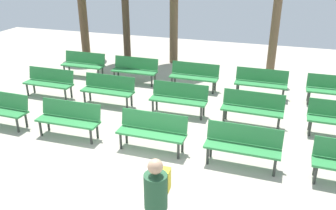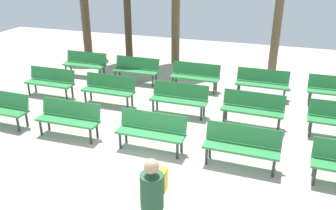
# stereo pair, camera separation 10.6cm
# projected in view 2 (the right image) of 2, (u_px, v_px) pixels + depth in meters

# --- Properties ---
(ground_plane) EXTENTS (25.56, 25.56, 0.00)m
(ground_plane) POSITION_uv_depth(u_px,v_px,m) (121.00, 188.00, 6.98)
(ground_plane) COLOR #B2A899
(bench_r0_c0) EXTENTS (1.62, 0.54, 0.87)m
(bench_r0_c0) POSITION_uv_depth(u_px,v_px,m) (1.00, 106.00, 9.39)
(bench_r0_c0) COLOR #2D8442
(bench_r0_c0) RESTS_ON ground_plane
(bench_r0_c1) EXTENTS (1.60, 0.49, 0.87)m
(bench_r0_c1) POSITION_uv_depth(u_px,v_px,m) (69.00, 117.00, 8.79)
(bench_r0_c1) COLOR #2D8442
(bench_r0_c1) RESTS_ON ground_plane
(bench_r0_c2) EXTENTS (1.61, 0.50, 0.87)m
(bench_r0_c2) POSITION_uv_depth(u_px,v_px,m) (152.00, 129.00, 8.16)
(bench_r0_c2) COLOR #2D8442
(bench_r0_c2) RESTS_ON ground_plane
(bench_r0_c3) EXTENTS (1.61, 0.52, 0.87)m
(bench_r0_c3) POSITION_uv_depth(u_px,v_px,m) (242.00, 144.00, 7.54)
(bench_r0_c3) COLOR #2D8442
(bench_r0_c3) RESTS_ON ground_plane
(bench_r1_c0) EXTENTS (1.61, 0.51, 0.87)m
(bench_r1_c0) POSITION_uv_depth(u_px,v_px,m) (51.00, 80.00, 11.25)
(bench_r1_c0) COLOR #2D8442
(bench_r1_c0) RESTS_ON ground_plane
(bench_r1_c1) EXTENTS (1.61, 0.51, 0.87)m
(bench_r1_c1) POSITION_uv_depth(u_px,v_px,m) (109.00, 88.00, 10.63)
(bench_r1_c1) COLOR #2D8442
(bench_r1_c1) RESTS_ON ground_plane
(bench_r1_c2) EXTENTS (1.60, 0.49, 0.87)m
(bench_r1_c2) POSITION_uv_depth(u_px,v_px,m) (179.00, 97.00, 9.97)
(bench_r1_c2) COLOR #2D8442
(bench_r1_c2) RESTS_ON ground_plane
(bench_r1_c3) EXTENTS (1.62, 0.54, 0.87)m
(bench_r1_c3) POSITION_uv_depth(u_px,v_px,m) (253.00, 107.00, 9.32)
(bench_r1_c3) COLOR #2D8442
(bench_r1_c3) RESTS_ON ground_plane
(bench_r2_c0) EXTENTS (1.61, 0.50, 0.87)m
(bench_r2_c0) POSITION_uv_depth(u_px,v_px,m) (85.00, 63.00, 13.04)
(bench_r2_c0) COLOR #2D8442
(bench_r2_c0) RESTS_ON ground_plane
(bench_r2_c1) EXTENTS (1.60, 0.50, 0.87)m
(bench_r2_c1) POSITION_uv_depth(u_px,v_px,m) (136.00, 68.00, 12.39)
(bench_r2_c1) COLOR #2D8442
(bench_r2_c1) RESTS_ON ground_plane
(bench_r2_c2) EXTENTS (1.61, 0.52, 0.87)m
(bench_r2_c2) POSITION_uv_depth(u_px,v_px,m) (195.00, 75.00, 11.76)
(bench_r2_c2) COLOR #2D8442
(bench_r2_c2) RESTS_ON ground_plane
(bench_r2_c3) EXTENTS (1.61, 0.50, 0.87)m
(bench_r2_c3) POSITION_uv_depth(u_px,v_px,m) (262.00, 82.00, 11.13)
(bench_r2_c3) COLOR #2D8442
(bench_r2_c3) RESTS_ON ground_plane
(bench_r2_c4) EXTENTS (1.60, 0.48, 0.87)m
(bench_r2_c4) POSITION_uv_depth(u_px,v_px,m) (336.00, 90.00, 10.51)
(bench_r2_c4) COLOR #2D8442
(bench_r2_c4) RESTS_ON ground_plane
(tree_2) EXTENTS (0.30, 0.30, 3.58)m
(tree_2) POSITION_uv_depth(u_px,v_px,m) (277.00, 28.00, 12.38)
(tree_2) COLOR brown
(tree_2) RESTS_ON ground_plane
(visitor_with_backpack) EXTENTS (0.36, 0.54, 1.65)m
(visitor_with_backpack) POSITION_uv_depth(u_px,v_px,m) (153.00, 200.00, 5.17)
(visitor_with_backpack) COLOR navy
(visitor_with_backpack) RESTS_ON ground_plane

